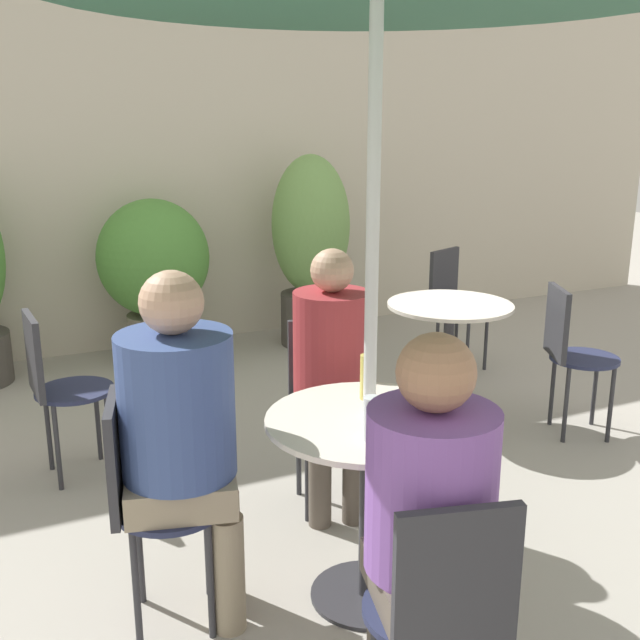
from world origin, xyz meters
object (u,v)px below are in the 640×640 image
Objects in this scene: bistro_chair_3 at (571,346)px; bistro_chair_6 at (55,380)px; bistro_chair_2 at (443,607)px; potted_plant_1 at (154,266)px; seated_person_0 at (332,361)px; seated_person_1 at (183,425)px; bistro_chair_5 at (453,297)px; beer_glass_1 at (372,419)px; cafe_table_near at (368,465)px; bistro_chair_0 at (326,394)px; seated_person_2 at (428,509)px; cafe_table_far at (449,335)px; beer_glass_0 at (368,377)px; bistro_chair_1 at (144,490)px; potted_plant_2 at (311,244)px.

bistro_chair_6 is at bearing 101.41° from bistro_chair_3.
potted_plant_1 is (0.16, 3.85, 0.18)m from bistro_chair_2.
seated_person_1 reaches higher than seated_person_0.
bistro_chair_3 is 1.22m from bistro_chair_5.
bistro_chair_2 is at bearing -100.73° from beer_glass_1.
seated_person_1 is at bearing 165.62° from cafe_table_near.
bistro_chair_2 is at bearing -166.26° from bistro_chair_6.
bistro_chair_6 is at bearing 121.49° from cafe_table_near.
bistro_chair_0 is 0.72× the size of potted_plant_1.
cafe_table_near is 3.11m from potted_plant_1.
seated_person_2 is at bearing -164.36° from bistro_chair_6.
bistro_chair_3 is at bearing 22.45° from seated_person_0.
beer_glass_1 is (0.53, -0.32, 0.05)m from seated_person_1.
seated_person_0 is at bearing -161.11° from bistro_chair_5.
bistro_chair_3 is at bearing -107.40° from bistro_chair_6.
cafe_table_far is 1.57m from beer_glass_0.
seated_person_1 is (0.13, -0.03, 0.22)m from bistro_chair_1.
bistro_chair_5 is at bearing -110.89° from bistro_chair_2.
bistro_chair_1 is 2.53m from bistro_chair_3.
potted_plant_1 is at bearing 174.37° from potted_plant_2.
beer_glass_1 is (-0.16, -0.33, -0.01)m from beer_glass_0.
bistro_chair_2 is 5.72× the size of beer_glass_1.
bistro_chair_0 is 0.58× the size of potted_plant_2.
bistro_chair_0 is at bearing 75.62° from cafe_table_near.
cafe_table_near is at bearing -90.00° from bistro_chair_1.
seated_person_1 is at bearing -50.61° from bistro_chair_2.
bistro_chair_3 is (2.44, 0.64, 0.00)m from bistro_chair_1.
bistro_chair_0 is 0.67× the size of seated_person_1.
cafe_table_far is at bearing -99.66° from bistro_chair_6.
bistro_chair_1 is at bearing 151.93° from beer_glass_1.
bistro_chair_3 is at bearing -75.35° from potted_plant_2.
beer_glass_0 is at bearing -146.93° from bistro_chair_6.
bistro_chair_1 is 0.72× the size of potted_plant_1.
cafe_table_far is 0.60× the size of seated_person_0.
cafe_table_far is 0.85× the size of bistro_chair_5.
seated_person_1 is at bearing -134.95° from seated_person_0.
seated_person_1 is at bearing -129.39° from bistro_chair_0.
seated_person_2 is at bearing -126.02° from cafe_table_far.
bistro_chair_5 is at bearing 53.64° from cafe_table_far.
bistro_chair_5 is at bearing 49.85° from beer_glass_1.
bistro_chair_6 reaches higher than cafe_table_near.
cafe_table_far is 0.85× the size of bistro_chair_0.
bistro_chair_5 is 2.55m from beer_glass_0.
seated_person_2 is 1.03× the size of potted_plant_1.
bistro_chair_0 and bistro_chair_3 have the same top height.
cafe_table_far is at bearing 75.91° from bistro_chair_3.
bistro_chair_5 is at bearing -39.36° from bistro_chair_1.
potted_plant_1 reaches higher than cafe_table_near.
bistro_chair_2 is 0.67× the size of seated_person_1.
seated_person_1 reaches higher than cafe_table_near.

